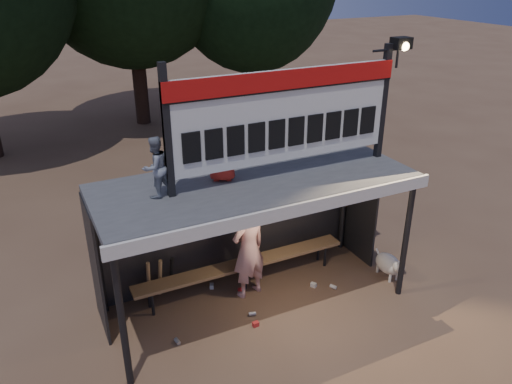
# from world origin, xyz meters

# --- Properties ---
(ground) EXTENTS (80.00, 80.00, 0.00)m
(ground) POSITION_xyz_m (0.00, 0.00, 0.00)
(ground) COLOR brown
(ground) RESTS_ON ground
(player) EXTENTS (0.75, 0.59, 1.84)m
(player) POSITION_xyz_m (-0.00, 0.28, 0.92)
(player) COLOR white
(player) RESTS_ON ground
(child_a) EXTENTS (0.54, 0.49, 0.89)m
(child_a) POSITION_xyz_m (-1.53, 0.07, 2.77)
(child_a) COLOR gray
(child_a) RESTS_ON dugout_shelter
(child_b) EXTENTS (0.60, 0.51, 1.04)m
(child_b) POSITION_xyz_m (-0.46, 0.22, 2.84)
(child_b) COLOR #B2241B
(child_b) RESTS_ON dugout_shelter
(dugout_shelter) EXTENTS (5.10, 2.08, 2.32)m
(dugout_shelter) POSITION_xyz_m (0.00, 0.24, 1.85)
(dugout_shelter) COLOR #3E3E41
(dugout_shelter) RESTS_ON ground
(scoreboard_assembly) EXTENTS (4.10, 0.27, 1.99)m
(scoreboard_assembly) POSITION_xyz_m (0.56, -0.01, 3.32)
(scoreboard_assembly) COLOR black
(scoreboard_assembly) RESTS_ON dugout_shelter
(bench) EXTENTS (4.00, 0.35, 0.48)m
(bench) POSITION_xyz_m (0.00, 0.55, 0.43)
(bench) COLOR brown
(bench) RESTS_ON ground
(dog) EXTENTS (0.36, 0.81, 0.49)m
(dog) POSITION_xyz_m (2.57, -0.42, 0.28)
(dog) COLOR beige
(dog) RESTS_ON ground
(bats) EXTENTS (0.47, 0.32, 0.84)m
(bats) POSITION_xyz_m (-1.44, 0.82, 0.43)
(bats) COLOR #9D7349
(bats) RESTS_ON ground
(litter) EXTENTS (3.09, 1.46, 0.08)m
(litter) POSITION_xyz_m (0.03, 0.03, 0.04)
(litter) COLOR #AA1F1D
(litter) RESTS_ON ground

